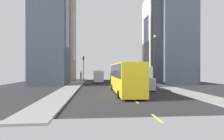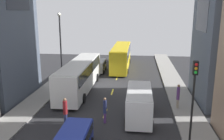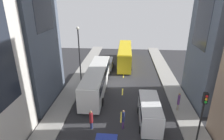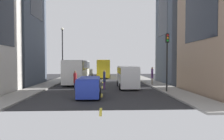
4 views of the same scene
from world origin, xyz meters
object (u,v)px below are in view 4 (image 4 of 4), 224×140
car_silver_1 (88,73)px  pedestrian_crossing_near (75,80)px  traffic_light_near_corner (167,51)px  delivery_van_white (127,75)px  streetcar_yellow (103,67)px  car_blue_0 (89,86)px  city_bus_white (78,69)px  pedestrian_crossing_mid (152,75)px  pedestrian_walking_far (104,79)px

car_silver_1 → pedestrian_crossing_near: size_ratio=1.93×
car_silver_1 → traffic_light_near_corner: size_ratio=0.71×
delivery_van_white → pedestrian_crossing_near: (-6.00, -1.45, -0.39)m
streetcar_yellow → car_silver_1: 4.42m
car_blue_0 → pedestrian_crossing_near: pedestrian_crossing_near is taller
delivery_van_white → city_bus_white: bearing=134.3°
pedestrian_crossing_mid → city_bus_white: bearing=-136.6°
streetcar_yellow → pedestrian_walking_far: size_ratio=5.62×
pedestrian_crossing_mid → pedestrian_walking_far: pedestrian_crossing_mid is taller
car_silver_1 → pedestrian_walking_far: size_ratio=1.86×
streetcar_yellow → pedestrian_crossing_near: (-3.08, -20.26, -1.00)m
pedestrian_crossing_near → pedestrian_walking_far: 3.25m
city_bus_white → car_silver_1: 9.12m
city_bus_white → traffic_light_near_corner: size_ratio=2.21×
pedestrian_crossing_mid → pedestrian_walking_far: 7.28m
delivery_van_white → pedestrian_walking_far: 3.02m
city_bus_white → pedestrian_walking_far: city_bus_white is taller
city_bus_white → car_silver_1: size_ratio=3.11×
car_silver_1 → pedestrian_walking_far: pedestrian_walking_far is taller
city_bus_white → delivery_van_white: 9.67m
pedestrian_crossing_near → pedestrian_walking_far: (3.23, 0.26, 0.07)m
city_bus_white → pedestrian_crossing_mid: 11.30m
city_bus_white → pedestrian_walking_far: (3.98, -8.10, -0.82)m
streetcar_yellow → car_blue_0: bearing=-92.7°
city_bus_white → car_blue_0: (2.65, -13.01, -1.00)m
car_silver_1 → city_bus_white: bearing=-94.1°
streetcar_yellow → car_blue_0: size_ratio=2.97×
city_bus_white → delivery_van_white: city_bus_white is taller
car_silver_1 → traffic_light_near_corner: traffic_light_near_corner is taller
pedestrian_crossing_mid → car_blue_0: bearing=-65.1°
delivery_van_white → car_silver_1: (-6.10, 15.96, -0.50)m
car_blue_0 → traffic_light_near_corner: size_ratio=0.72×
pedestrian_walking_far → traffic_light_near_corner: bearing=-110.6°
delivery_van_white → traffic_light_near_corner: 5.88m
delivery_van_white → pedestrian_walking_far: size_ratio=2.57×
city_bus_white → traffic_light_near_corner: 15.06m
pedestrian_walking_far → car_silver_1: bearing=14.2°
city_bus_white → pedestrian_walking_far: 9.06m
car_blue_0 → car_silver_1: bearing=95.2°
traffic_light_near_corner → city_bus_white: bearing=133.3°
streetcar_yellow → delivery_van_white: 19.05m
car_blue_0 → car_silver_1: (-2.00, 22.05, 0.00)m
pedestrian_crossing_mid → pedestrian_crossing_near: bearing=-91.2°
car_silver_1 → traffic_light_near_corner: (9.57, -19.90, 3.14)m
car_blue_0 → pedestrian_crossing_near: size_ratio=1.96×
car_blue_0 → traffic_light_near_corner: 8.48m
car_blue_0 → city_bus_white: bearing=101.5°
streetcar_yellow → city_bus_white: bearing=-107.8°
streetcar_yellow → delivery_van_white: size_ratio=2.19×
pedestrian_crossing_mid → streetcar_yellow: bearing=178.6°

